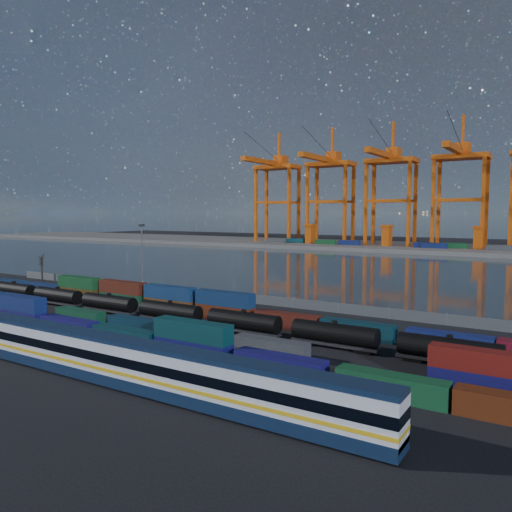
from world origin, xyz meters
The scene contains 14 objects.
ground centered at (0.00, 0.00, 0.00)m, with size 700.00×700.00×0.00m, color black.
harbor_water centered at (0.00, 105.00, 0.01)m, with size 700.00×700.00×0.00m, color #29353C.
far_quay centered at (0.00, 210.00, 1.00)m, with size 700.00×70.00×2.00m, color #514F4C.
passenger_train centered at (8.08, -23.09, 2.77)m, with size 78.00×3.21×5.51m.
container_row_south centered at (-17.55, -10.53, 2.06)m, with size 138.61×2.37×5.06m.
container_row_mid centered at (10.96, -3.99, 1.52)m, with size 102.12×2.21×4.71m.
container_row_north centered at (-0.88, 11.63, 1.96)m, with size 141.63×2.40×5.11m.
tanker_string centered at (-9.23, 4.12, 2.01)m, with size 121.54×2.80×4.01m.
waterfront_fence centered at (0.00, 28.00, 1.00)m, with size 160.12×0.12×2.20m.
bare_tree centered at (-69.94, 26.24, 3.92)m, with size 2.00×2.01×7.89m.
yard_light_mast centered at (-30.00, 26.00, 9.30)m, with size 1.60×0.40×16.60m.
gantry_cranes centered at (-7.50, 203.20, 41.64)m, with size 201.13×50.16×67.93m.
quay_containers centered at (-11.00, 195.46, 3.30)m, with size 172.58×10.99×2.60m.
straddle_carriers centered at (-2.50, 200.00, 7.82)m, with size 140.00×7.00×11.10m.
Camera 1 is at (57.19, -60.71, 19.18)m, focal length 35.00 mm.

